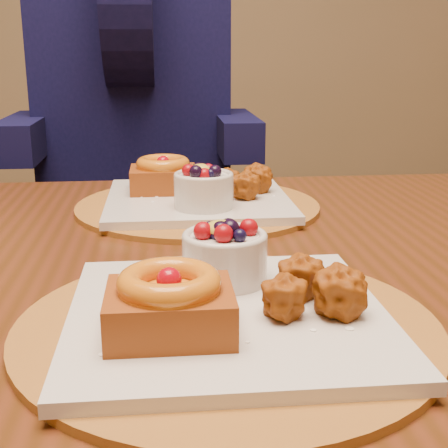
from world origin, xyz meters
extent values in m
cube|color=#3D1F0B|center=(0.10, 0.04, 0.73)|extent=(1.60, 0.90, 0.04)
cylinder|color=brown|center=(0.10, -0.18, 0.76)|extent=(0.38, 0.38, 0.01)
cube|color=silver|center=(0.10, -0.18, 0.77)|extent=(0.28, 0.28, 0.01)
cube|color=#581E08|center=(0.05, -0.23, 0.79)|extent=(0.10, 0.08, 0.04)
torus|color=#B2590B|center=(0.05, -0.23, 0.82)|extent=(0.08, 0.08, 0.02)
sphere|color=#97020F|center=(0.05, -0.23, 0.82)|extent=(0.02, 0.02, 0.02)
sphere|color=#9A490B|center=(0.17, -0.16, 0.79)|extent=(0.04, 0.04, 0.04)
sphere|color=#9A490B|center=(0.15, -0.21, 0.79)|extent=(0.04, 0.04, 0.04)
sphere|color=#9A490B|center=(0.20, -0.21, 0.79)|extent=(0.04, 0.04, 0.04)
cylinder|color=silver|center=(0.11, -0.11, 0.80)|extent=(0.08, 0.08, 0.05)
torus|color=silver|center=(0.11, -0.11, 0.82)|extent=(0.08, 0.08, 0.01)
ellipsoid|color=gold|center=(0.10, -0.11, 0.83)|extent=(0.03, 0.03, 0.02)
cylinder|color=brown|center=(0.10, 0.26, 0.76)|extent=(0.38, 0.38, 0.01)
cube|color=silver|center=(0.10, 0.26, 0.77)|extent=(0.28, 0.28, 0.01)
cube|color=#581E08|center=(0.05, 0.30, 0.79)|extent=(0.11, 0.09, 0.04)
torus|color=#B2590B|center=(0.05, 0.30, 0.82)|extent=(0.09, 0.09, 0.02)
sphere|color=#97020F|center=(0.05, 0.30, 0.82)|extent=(0.02, 0.02, 0.02)
sphere|color=#9A490B|center=(0.17, 0.23, 0.79)|extent=(0.04, 0.04, 0.04)
sphere|color=#9A490B|center=(0.15, 0.28, 0.79)|extent=(0.04, 0.04, 0.04)
sphere|color=#9A490B|center=(0.20, 0.28, 0.79)|extent=(0.04, 0.04, 0.04)
cylinder|color=silver|center=(0.11, 0.18, 0.80)|extent=(0.09, 0.09, 0.05)
torus|color=silver|center=(0.11, 0.18, 0.82)|extent=(0.09, 0.09, 0.01)
ellipsoid|color=gold|center=(0.10, 0.18, 0.83)|extent=(0.03, 0.03, 0.02)
cube|color=black|center=(-0.01, 0.75, 0.40)|extent=(0.39, 0.39, 0.04)
cylinder|color=black|center=(-0.18, 0.58, 0.19)|extent=(0.03, 0.03, 0.38)
cylinder|color=black|center=(0.16, 0.57, 0.19)|extent=(0.03, 0.03, 0.38)
cylinder|color=black|center=(-0.18, 0.92, 0.19)|extent=(0.03, 0.03, 0.38)
cylinder|color=black|center=(0.16, 0.91, 0.19)|extent=(0.03, 0.03, 0.38)
cube|color=black|center=(-0.01, 0.92, 0.61)|extent=(0.39, 0.03, 0.41)
cube|color=black|center=(-0.02, 0.81, 0.83)|extent=(0.44, 0.23, 0.63)
cube|color=black|center=(-0.24, 0.69, 0.81)|extent=(0.08, 0.31, 0.08)
cube|color=black|center=(0.21, 0.69, 0.81)|extent=(0.08, 0.31, 0.08)
camera|label=1|loc=(0.05, -0.69, 1.00)|focal=50.00mm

